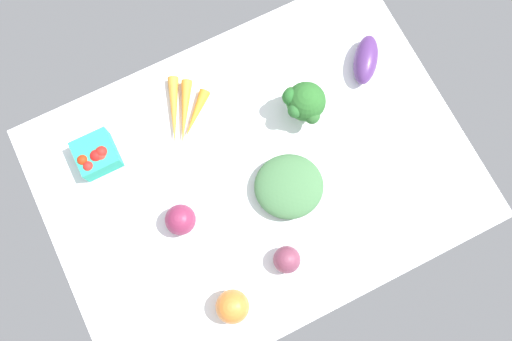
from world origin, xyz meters
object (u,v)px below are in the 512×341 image
Objects in this scene: red_onion_center at (180,220)px; heirloom_tomato_orange at (232,307)px; eggplant at (366,60)px; leafy_greens_clump at (289,186)px; carrot_bunch at (184,112)px; berry_basket at (96,155)px; broccoli_head at (304,102)px; red_onion_near_basket at (287,260)px.

heirloom_tomato_orange is (-2.34, 23.50, 0.20)cm from red_onion_center.
eggplant is 0.80× the size of leafy_greens_clump.
red_onion_center is at bearing 64.38° from carrot_bunch.
leafy_greens_clump is 47.78cm from berry_basket.
leafy_greens_clump is at bearing 52.96° from broccoli_head.
leafy_greens_clump is (32.89, 20.67, -0.08)cm from eggplant.
broccoli_head reaches higher than leafy_greens_clump.
eggplant is 1.43× the size of berry_basket.
broccoli_head is 41.17cm from red_onion_center.
eggplant is 48.59cm from carrot_bunch.
red_onion_center reaches higher than carrot_bunch.
carrot_bunch is (-9.64, -48.49, -2.46)cm from heirloom_tomato_orange.
broccoli_head is 1.27× the size of berry_basket.
red_onion_near_basket is at bearing -166.36° from heirloom_tomato_orange.
red_onion_center is at bearing -84.30° from heirloom_tomato_orange.
broccoli_head reaches higher than heirloom_tomato_orange.
red_onion_near_basket is at bearing 56.73° from broccoli_head.
red_onion_near_basket is (20.80, 31.71, -3.84)cm from broccoli_head.
broccoli_head is at bearing -162.84° from red_onion_center.
eggplant is at bearing -138.92° from red_onion_near_basket.
leafy_greens_clump is 31.28cm from heirloom_tomato_orange.
red_onion_center reaches higher than leafy_greens_clump.
leafy_greens_clump is 17.62cm from red_onion_near_basket.
broccoli_head is 30.64cm from carrot_bunch.
heirloom_tomato_orange is at bearing 106.74° from berry_basket.
red_onion_near_basket is at bearing 61.10° from leafy_greens_clump.
leafy_greens_clump is at bearing -141.82° from heirloom_tomato_orange.
red_onion_near_basket is at bearing 133.19° from red_onion_center.
carrot_bunch is at bearing -177.00° from berry_basket.
heirloom_tomato_orange is at bearing 38.18° from leafy_greens_clump.
red_onion_center is 0.78× the size of berry_basket.
red_onion_near_basket is at bearing -11.05° from eggplant.
heirloom_tomato_orange is at bearing 44.01° from broccoli_head.
eggplant is 1.83× the size of red_onion_center.
broccoli_head is at bearing -135.99° from heirloom_tomato_orange.
broccoli_head reaches higher than red_onion_near_basket.
broccoli_head is at bearing 154.68° from carrot_bunch.
leafy_greens_clump is 2.60× the size of red_onion_near_basket.
broccoli_head reaches higher than berry_basket.
broccoli_head is at bearing -127.04° from leafy_greens_clump.
red_onion_near_basket is at bearing 98.19° from carrot_bunch.
berry_basket is 52.86cm from red_onion_near_basket.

